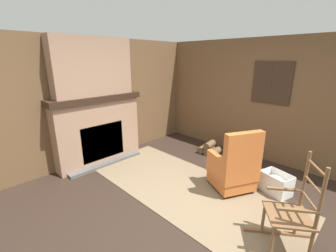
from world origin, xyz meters
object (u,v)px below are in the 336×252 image
(laundry_basket, at_px, (276,183))
(oil_lamp_vase, at_px, (71,92))
(rocking_chair, at_px, (291,218))
(firewood_stack, at_px, (209,149))
(armchair, at_px, (234,169))
(storage_case, at_px, (102,91))

(laundry_basket, height_order, oil_lamp_vase, oil_lamp_vase)
(laundry_basket, xyz_separation_m, oil_lamp_vase, (-3.09, -1.83, 1.32))
(laundry_basket, distance_m, oil_lamp_vase, 3.82)
(rocking_chair, relative_size, firewood_stack, 2.20)
(armchair, bearing_deg, firewood_stack, -13.50)
(rocking_chair, xyz_separation_m, firewood_stack, (-2.17, 1.59, -0.28))
(oil_lamp_vase, bearing_deg, firewood_stack, 59.11)
(laundry_basket, bearing_deg, oil_lamp_vase, -149.30)
(firewood_stack, height_order, laundry_basket, laundry_basket)
(laundry_basket, xyz_separation_m, storage_case, (-3.09, -1.21, 1.29))
(laundry_basket, bearing_deg, firewood_stack, 161.47)
(rocking_chair, bearing_deg, armchair, -66.92)
(armchair, xyz_separation_m, storage_case, (-2.55, -0.80, 1.08))
(storage_case, bearing_deg, armchair, 17.51)
(rocking_chair, distance_m, laundry_basket, 1.18)
(armchair, distance_m, storage_case, 2.89)
(oil_lamp_vase, xyz_separation_m, storage_case, (0.00, 0.62, -0.03))
(firewood_stack, relative_size, laundry_basket, 1.01)
(armchair, distance_m, firewood_stack, 1.50)
(firewood_stack, distance_m, oil_lamp_vase, 3.11)
(firewood_stack, distance_m, laundry_basket, 1.75)
(rocking_chair, xyz_separation_m, oil_lamp_vase, (-3.60, -0.80, 1.10))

